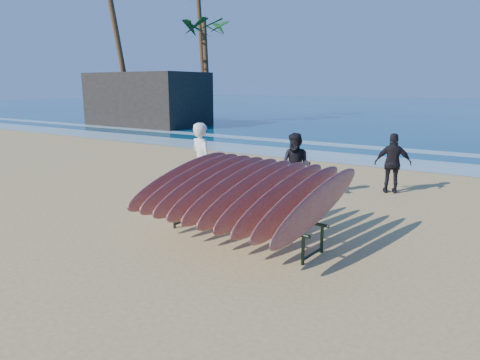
{
  "coord_description": "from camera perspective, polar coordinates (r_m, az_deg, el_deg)",
  "views": [
    {
      "loc": [
        4.63,
        -6.31,
        2.84
      ],
      "look_at": [
        0.0,
        0.8,
        0.95
      ],
      "focal_mm": 32.0,
      "sensor_mm": 36.0,
      "label": 1
    }
  ],
  "objects": [
    {
      "name": "foam_far",
      "position": [
        20.54,
        19.76,
        3.88
      ],
      "size": [
        160.0,
        160.0,
        0.0
      ],
      "primitive_type": "plane",
      "color": "white",
      "rests_on": "ground"
    },
    {
      "name": "person_white",
      "position": [
        10.68,
        -5.13,
        2.43
      ],
      "size": [
        0.83,
        0.7,
        1.94
      ],
      "primitive_type": "imported",
      "rotation": [
        0.0,
        0.0,
        2.76
      ],
      "color": "white",
      "rests_on": "ground"
    },
    {
      "name": "person_dark_a",
      "position": [
        10.94,
        7.47,
        1.88
      ],
      "size": [
        0.84,
        0.66,
        1.67
      ],
      "primitive_type": "imported",
      "rotation": [
        0.0,
        0.0,
        0.04
      ],
      "color": "black",
      "rests_on": "ground"
    },
    {
      "name": "palm_mid",
      "position": [
        33.99,
        -4.6,
        19.4
      ],
      "size": [
        5.2,
        5.2,
        7.8
      ],
      "color": "brown",
      "rests_on": "ground"
    },
    {
      "name": "ground",
      "position": [
        8.33,
        -3.03,
        -7.4
      ],
      "size": [
        120.0,
        120.0,
        0.0
      ],
      "primitive_type": "plane",
      "color": "tan",
      "rests_on": "ground"
    },
    {
      "name": "person_dark_b",
      "position": [
        12.08,
        19.72,
        2.1
      ],
      "size": [
        1.02,
        0.68,
        1.6
      ],
      "primitive_type": "imported",
      "rotation": [
        0.0,
        0.0,
        3.48
      ],
      "color": "black",
      "rests_on": "ground"
    },
    {
      "name": "ocean",
      "position": [
        61.55,
        29.05,
        8.35
      ],
      "size": [
        160.0,
        160.0,
        0.0
      ],
      "primitive_type": "plane",
      "color": "navy",
      "rests_on": "ground"
    },
    {
      "name": "foam_near",
      "position": [
        17.19,
        16.99,
        2.51
      ],
      "size": [
        160.0,
        160.0,
        0.0
      ],
      "primitive_type": "plane",
      "color": "white",
      "rests_on": "ground"
    },
    {
      "name": "surfboard_rack",
      "position": [
        7.84,
        0.3,
        -1.46
      ],
      "size": [
        3.41,
        3.21,
        1.56
      ],
      "rotation": [
        0.0,
        0.0,
        -0.08
      ],
      "color": "black",
      "rests_on": "ground"
    },
    {
      "name": "building",
      "position": [
        31.88,
        -12.24,
        10.48
      ],
      "size": [
        8.32,
        4.62,
        3.7
      ],
      "primitive_type": "cube",
      "color": "#2D2823",
      "rests_on": "ground"
    }
  ]
}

